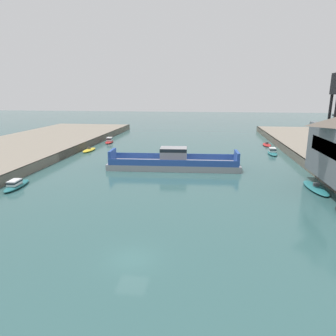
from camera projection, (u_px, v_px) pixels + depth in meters
ground_plane at (131, 259)px, 24.81m from camera, size 400.00×400.00×0.00m
chain_ferry at (174, 162)px, 54.42m from camera, size 24.06×7.24×3.87m
moored_boat_near_left at (267, 145)px, 78.28m from camera, size 2.20×5.72×0.91m
moored_boat_mid_left at (16, 185)px, 43.32m from camera, size 2.39×6.32×1.28m
moored_boat_mid_right at (272, 152)px, 67.36m from camera, size 2.26×6.13×1.39m
moored_boat_far_left at (316, 188)px, 42.59m from camera, size 2.69×7.51×1.00m
moored_boat_far_right at (109, 141)px, 82.64m from camera, size 2.46×5.63×1.47m
moored_boat_upstream_a at (89, 150)px, 70.87m from camera, size 2.05×6.02×1.01m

